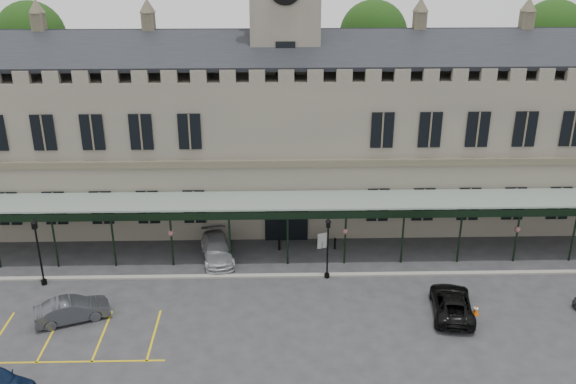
{
  "coord_description": "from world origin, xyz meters",
  "views": [
    {
      "loc": [
        -0.94,
        -32.33,
        22.26
      ],
      "look_at": [
        0.0,
        6.0,
        6.0
      ],
      "focal_mm": 40.0,
      "sensor_mm": 36.0,
      "label": 1
    }
  ],
  "objects_px": {
    "lamp_post_left": "(38,246)",
    "car_taxi": "(217,250)",
    "car_van": "(452,303)",
    "clock_tower": "(285,53)",
    "lamp_post_mid": "(328,243)",
    "sign_board": "(322,241)",
    "traffic_cone": "(476,310)",
    "car_left_b": "(72,310)",
    "station_building": "(285,138)"
  },
  "relations": [
    {
      "from": "station_building",
      "to": "traffic_cone",
      "type": "height_order",
      "value": "station_building"
    },
    {
      "from": "traffic_cone",
      "to": "car_taxi",
      "type": "xyz_separation_m",
      "value": [
        -16.37,
        7.43,
        0.41
      ]
    },
    {
      "from": "lamp_post_left",
      "to": "sign_board",
      "type": "distance_m",
      "value": 19.51
    },
    {
      "from": "car_left_b",
      "to": "traffic_cone",
      "type": "bearing_deg",
      "value": -111.42
    },
    {
      "from": "clock_tower",
      "to": "car_taxi",
      "type": "relative_size",
      "value": 4.91
    },
    {
      "from": "clock_tower",
      "to": "car_left_b",
      "type": "xyz_separation_m",
      "value": [
        -13.12,
        -15.36,
        -12.39
      ]
    },
    {
      "from": "sign_board",
      "to": "traffic_cone",
      "type": "bearing_deg",
      "value": -62.4
    },
    {
      "from": "sign_board",
      "to": "car_van",
      "type": "distance_m",
      "value": 11.33
    },
    {
      "from": "traffic_cone",
      "to": "car_taxi",
      "type": "bearing_deg",
      "value": 155.6
    },
    {
      "from": "sign_board",
      "to": "car_left_b",
      "type": "xyz_separation_m",
      "value": [
        -15.71,
        -8.83,
        0.12
      ]
    },
    {
      "from": "lamp_post_mid",
      "to": "station_building",
      "type": "bearing_deg",
      "value": 103.81
    },
    {
      "from": "station_building",
      "to": "car_taxi",
      "type": "xyz_separation_m",
      "value": [
        -5.0,
        -7.86,
        -5.74
      ]
    },
    {
      "from": "lamp_post_left",
      "to": "traffic_cone",
      "type": "relative_size",
      "value": 7.32
    },
    {
      "from": "car_left_b",
      "to": "car_taxi",
      "type": "distance_m",
      "value": 10.99
    },
    {
      "from": "lamp_post_left",
      "to": "car_taxi",
      "type": "xyz_separation_m",
      "value": [
        11.23,
        3.2,
        -2.14
      ]
    },
    {
      "from": "traffic_cone",
      "to": "clock_tower",
      "type": "bearing_deg",
      "value": 126.49
    },
    {
      "from": "clock_tower",
      "to": "car_left_b",
      "type": "distance_m",
      "value": 23.7
    },
    {
      "from": "clock_tower",
      "to": "traffic_cone",
      "type": "xyz_separation_m",
      "value": [
        11.37,
        -15.37,
        -12.79
      ]
    },
    {
      "from": "car_taxi",
      "to": "lamp_post_mid",
      "type": "bearing_deg",
      "value": -30.82
    },
    {
      "from": "clock_tower",
      "to": "lamp_post_left",
      "type": "xyz_separation_m",
      "value": [
        -16.23,
        -11.15,
        -10.24
      ]
    },
    {
      "from": "station_building",
      "to": "traffic_cone",
      "type": "xyz_separation_m",
      "value": [
        11.37,
        -15.29,
        -6.14
      ]
    },
    {
      "from": "lamp_post_left",
      "to": "traffic_cone",
      "type": "height_order",
      "value": "lamp_post_left"
    },
    {
      "from": "lamp_post_mid",
      "to": "car_taxi",
      "type": "distance_m",
      "value": 8.33
    },
    {
      "from": "car_left_b",
      "to": "lamp_post_mid",
      "type": "bearing_deg",
      "value": -94.97
    },
    {
      "from": "traffic_cone",
      "to": "car_taxi",
      "type": "height_order",
      "value": "car_taxi"
    },
    {
      "from": "lamp_post_left",
      "to": "lamp_post_mid",
      "type": "xyz_separation_m",
      "value": [
        18.84,
        0.43,
        -0.23
      ]
    },
    {
      "from": "station_building",
      "to": "sign_board",
      "type": "distance_m",
      "value": 9.09
    },
    {
      "from": "station_building",
      "to": "car_taxi",
      "type": "height_order",
      "value": "station_building"
    },
    {
      "from": "lamp_post_mid",
      "to": "sign_board",
      "type": "relative_size",
      "value": 3.63
    },
    {
      "from": "lamp_post_mid",
      "to": "traffic_cone",
      "type": "distance_m",
      "value": 10.18
    },
    {
      "from": "lamp_post_left",
      "to": "car_left_b",
      "type": "height_order",
      "value": "lamp_post_left"
    },
    {
      "from": "car_van",
      "to": "car_left_b",
      "type": "bearing_deg",
      "value": 8.53
    },
    {
      "from": "sign_board",
      "to": "car_left_b",
      "type": "height_order",
      "value": "car_left_b"
    },
    {
      "from": "traffic_cone",
      "to": "car_van",
      "type": "height_order",
      "value": "car_van"
    },
    {
      "from": "station_building",
      "to": "lamp_post_left",
      "type": "bearing_deg",
      "value": -145.71
    },
    {
      "from": "clock_tower",
      "to": "car_taxi",
      "type": "height_order",
      "value": "clock_tower"
    },
    {
      "from": "clock_tower",
      "to": "station_building",
      "type": "bearing_deg",
      "value": -90.0
    },
    {
      "from": "lamp_post_mid",
      "to": "car_van",
      "type": "relative_size",
      "value": 0.88
    },
    {
      "from": "traffic_cone",
      "to": "sign_board",
      "type": "bearing_deg",
      "value": 134.79
    },
    {
      "from": "lamp_post_left",
      "to": "car_van",
      "type": "bearing_deg",
      "value": -8.78
    },
    {
      "from": "lamp_post_left",
      "to": "lamp_post_mid",
      "type": "relative_size",
      "value": 1.09
    },
    {
      "from": "car_left_b",
      "to": "car_taxi",
      "type": "relative_size",
      "value": 0.86
    },
    {
      "from": "traffic_cone",
      "to": "car_van",
      "type": "distance_m",
      "value": 1.53
    },
    {
      "from": "lamp_post_mid",
      "to": "sign_board",
      "type": "bearing_deg",
      "value": 90.31
    },
    {
      "from": "clock_tower",
      "to": "lamp_post_left",
      "type": "relative_size",
      "value": 5.12
    },
    {
      "from": "station_building",
      "to": "lamp_post_left",
      "type": "xyz_separation_m",
      "value": [
        -16.23,
        -11.06,
        -3.59
      ]
    },
    {
      "from": "clock_tower",
      "to": "car_left_b",
      "type": "height_order",
      "value": "clock_tower"
    },
    {
      "from": "lamp_post_left",
      "to": "car_left_b",
      "type": "bearing_deg",
      "value": -53.56
    },
    {
      "from": "lamp_post_mid",
      "to": "traffic_cone",
      "type": "height_order",
      "value": "lamp_post_mid"
    },
    {
      "from": "car_taxi",
      "to": "sign_board",
      "type": "bearing_deg",
      "value": -0.22
    }
  ]
}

